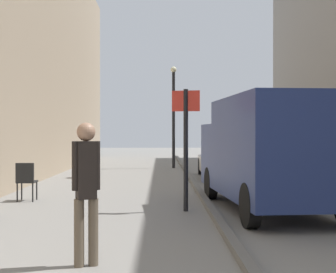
{
  "coord_description": "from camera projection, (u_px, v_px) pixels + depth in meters",
  "views": [
    {
      "loc": [
        0.52,
        -2.11,
        1.69
      ],
      "look_at": [
        0.74,
        12.74,
        1.56
      ],
      "focal_mm": 53.6,
      "sensor_mm": 36.0,
      "label": 1
    }
  ],
  "objects": [
    {
      "name": "ground_plane",
      "position": [
        142.0,
        192.0,
        14.11
      ],
      "size": [
        80.0,
        80.0,
        0.0
      ],
      "primitive_type": "plane",
      "color": "gray"
    },
    {
      "name": "kerb_strip",
      "position": [
        198.0,
        190.0,
        14.13
      ],
      "size": [
        0.16,
        40.0,
        0.12
      ],
      "primitive_type": "cube",
      "color": "#615F5B",
      "rests_on": "ground_plane"
    },
    {
      "name": "pedestrian_main_foreground",
      "position": [
        86.0,
        183.0,
        6.28
      ],
      "size": [
        0.34,
        0.27,
        1.81
      ],
      "rotation": [
        0.0,
        0.0,
        3.5
      ],
      "color": "brown",
      "rests_on": "ground_plane"
    },
    {
      "name": "delivery_van",
      "position": [
        268.0,
        151.0,
        10.74
      ],
      "size": [
        2.4,
        5.64,
        2.4
      ],
      "rotation": [
        0.0,
        0.0,
        0.08
      ],
      "color": "navy",
      "rests_on": "ground_plane"
    },
    {
      "name": "parked_car",
      "position": [
        225.0,
        158.0,
        18.51
      ],
      "size": [
        1.92,
        4.24,
        1.45
      ],
      "rotation": [
        0.0,
        0.0,
        -0.02
      ],
      "color": "silver",
      "rests_on": "ground_plane"
    },
    {
      "name": "street_sign_post",
      "position": [
        186.0,
        139.0,
        10.66
      ],
      "size": [
        0.59,
        0.16,
        2.6
      ],
      "rotation": [
        0.0,
        0.0,
        2.92
      ],
      "color": "black",
      "rests_on": "ground_plane"
    },
    {
      "name": "lamp_post",
      "position": [
        174.0,
        110.0,
        23.47
      ],
      "size": [
        0.28,
        0.28,
        4.76
      ],
      "color": "black",
      "rests_on": "ground_plane"
    },
    {
      "name": "cafe_chair_near_window",
      "position": [
        84.0,
        163.0,
        18.48
      ],
      "size": [
        0.49,
        0.49,
        0.94
      ],
      "rotation": [
        0.0,
        0.0,
        1.45
      ],
      "color": "brown",
      "rests_on": "ground_plane"
    },
    {
      "name": "cafe_chair_by_doorway",
      "position": [
        26.0,
        179.0,
        12.19
      ],
      "size": [
        0.45,
        0.45,
        0.94
      ],
      "rotation": [
        0.0,
        0.0,
        6.27
      ],
      "color": "black",
      "rests_on": "ground_plane"
    }
  ]
}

